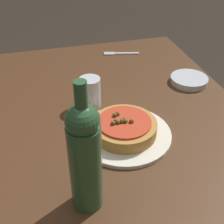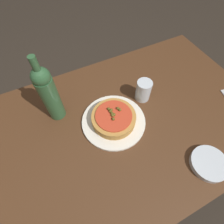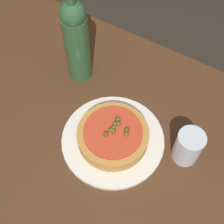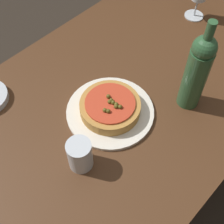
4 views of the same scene
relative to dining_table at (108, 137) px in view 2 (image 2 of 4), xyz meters
The scene contains 7 objects.
ground_plane 0.64m from the dining_table, ahead, with size 14.00×14.00×0.00m, color #2D261E.
dining_table is the anchor object (origin of this frame).
dinner_plate 0.10m from the dining_table, 150.05° to the right, with size 0.29×0.29×0.01m.
pizza 0.13m from the dining_table, 149.90° to the right, with size 0.20×0.20×0.06m.
wine_bottle 0.34m from the dining_table, 46.08° to the right, with size 0.07×0.07×0.33m.
water_cup 0.28m from the dining_table, 159.19° to the right, with size 0.07×0.07×0.11m.
side_bowl 0.44m from the dining_table, 132.52° to the left, with size 0.14×0.14×0.02m.
Camera 2 is at (0.14, 0.33, 1.41)m, focal length 28.00 mm.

